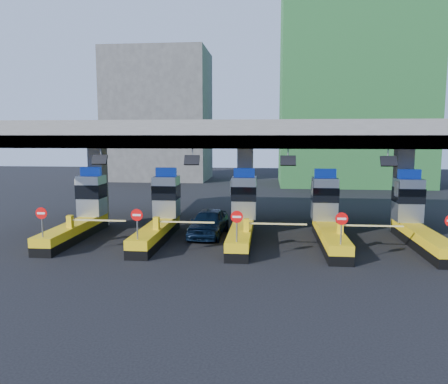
# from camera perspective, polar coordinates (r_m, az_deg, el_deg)

# --- Properties ---
(ground) EXTENTS (120.00, 120.00, 0.00)m
(ground) POSITION_cam_1_polar(r_m,az_deg,el_deg) (26.27, 2.40, -6.24)
(ground) COLOR black
(ground) RESTS_ON ground
(toll_canopy) EXTENTS (28.00, 12.09, 7.00)m
(toll_canopy) POSITION_cam_1_polar(r_m,az_deg,el_deg) (28.40, 2.81, 7.26)
(toll_canopy) COLOR slate
(toll_canopy) RESTS_ON ground
(toll_lane_far_left) EXTENTS (4.43, 8.00, 4.16)m
(toll_lane_far_left) POSITION_cam_1_polar(r_m,az_deg,el_deg) (28.61, -18.00, -2.62)
(toll_lane_far_left) COLOR black
(toll_lane_far_left) RESTS_ON ground
(toll_lane_left) EXTENTS (4.43, 8.00, 4.16)m
(toll_lane_left) POSITION_cam_1_polar(r_m,az_deg,el_deg) (26.99, -8.22, -2.91)
(toll_lane_left) COLOR black
(toll_lane_left) RESTS_ON ground
(toll_lane_center) EXTENTS (4.43, 8.00, 4.16)m
(toll_lane_center) POSITION_cam_1_polar(r_m,az_deg,el_deg) (26.25, 2.45, -3.13)
(toll_lane_center) COLOR black
(toll_lane_center) RESTS_ON ground
(toll_lane_right) EXTENTS (4.43, 8.00, 4.16)m
(toll_lane_right) POSITION_cam_1_polar(r_m,az_deg,el_deg) (26.44, 13.35, -3.25)
(toll_lane_right) COLOR black
(toll_lane_right) RESTS_ON ground
(toll_lane_far_right) EXTENTS (4.43, 8.00, 4.16)m
(toll_lane_far_right) POSITION_cam_1_polar(r_m,az_deg,el_deg) (27.56, 23.72, -3.25)
(toll_lane_far_right) COLOR black
(toll_lane_far_right) RESTS_ON ground
(bg_building_scaffold) EXTENTS (18.00, 12.00, 28.00)m
(bg_building_scaffold) POSITION_cam_1_polar(r_m,az_deg,el_deg) (58.98, 16.53, 14.66)
(bg_building_scaffold) COLOR #1E5926
(bg_building_scaffold) RESTS_ON ground
(bg_building_concrete) EXTENTS (14.00, 10.00, 18.00)m
(bg_building_concrete) POSITION_cam_1_polar(r_m,az_deg,el_deg) (63.47, -8.49, 9.79)
(bg_building_concrete) COLOR #4C4C49
(bg_building_concrete) RESTS_ON ground
(van) EXTENTS (2.34, 5.04, 1.67)m
(van) POSITION_cam_1_polar(r_m,az_deg,el_deg) (27.09, -2.01, -4.01)
(van) COLOR black
(van) RESTS_ON ground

